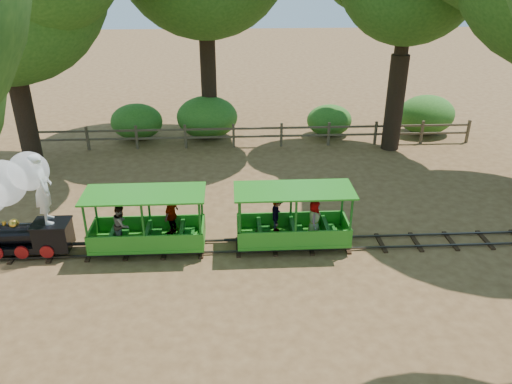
{
  "coord_description": "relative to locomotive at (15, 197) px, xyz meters",
  "views": [
    {
      "loc": [
        -1.15,
        -11.76,
        7.33
      ],
      "look_at": [
        -0.48,
        0.5,
        1.46
      ],
      "focal_mm": 35.0,
      "sensor_mm": 36.0,
      "label": 1
    }
  ],
  "objects": [
    {
      "name": "ground",
      "position": [
        6.71,
        -0.07,
        -1.67
      ],
      "size": [
        90.0,
        90.0,
        0.0
      ],
      "primitive_type": "plane",
      "color": "olive",
      "rests_on": "ground"
    },
    {
      "name": "track",
      "position": [
        6.71,
        -0.07,
        -1.6
      ],
      "size": [
        22.0,
        1.0,
        0.1
      ],
      "color": "#3F3D3A",
      "rests_on": "ground"
    },
    {
      "name": "locomotive",
      "position": [
        0.0,
        0.0,
        0.0
      ],
      "size": [
        2.55,
        1.2,
        2.93
      ],
      "color": "black",
      "rests_on": "ground"
    },
    {
      "name": "carriage_front",
      "position": [
        3.29,
        -0.04,
        -0.94
      ],
      "size": [
        3.17,
        1.33,
        1.65
      ],
      "color": "#27861D",
      "rests_on": "track"
    },
    {
      "name": "carriage_rear",
      "position": [
        7.19,
        -0.02,
        -0.94
      ],
      "size": [
        3.17,
        1.3,
        1.65
      ],
      "color": "#27861D",
      "rests_on": "track"
    },
    {
      "name": "fence",
      "position": [
        6.71,
        7.93,
        -1.09
      ],
      "size": [
        18.1,
        0.1,
        1.0
      ],
      "color": "brown",
      "rests_on": "ground"
    },
    {
      "name": "shrub_west",
      "position": [
        1.54,
        9.23,
        -0.9
      ],
      "size": [
        2.23,
        1.72,
        1.55
      ],
      "primitive_type": "ellipsoid",
      "color": "#2D6B1E",
      "rests_on": "ground"
    },
    {
      "name": "shrub_mid_w",
      "position": [
        4.59,
        9.23,
        -0.76
      ],
      "size": [
        2.65,
        2.04,
        1.83
      ],
      "primitive_type": "ellipsoid",
      "color": "#2D6B1E",
      "rests_on": "ground"
    },
    {
      "name": "shrub_mid_e",
      "position": [
        9.97,
        9.23,
        -0.98
      ],
      "size": [
        1.99,
        1.53,
        1.38
      ],
      "primitive_type": "ellipsoid",
      "color": "#2D6B1E",
      "rests_on": "ground"
    },
    {
      "name": "shrub_east",
      "position": [
        14.33,
        9.23,
        -0.8
      ],
      "size": [
        2.51,
        1.93,
        1.74
      ],
      "primitive_type": "ellipsoid",
      "color": "#2D6B1E",
      "rests_on": "ground"
    }
  ]
}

